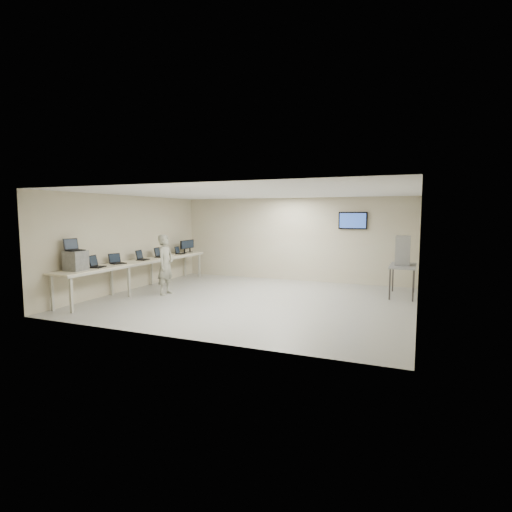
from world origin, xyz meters
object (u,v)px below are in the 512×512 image
at_px(workbench, 141,263).
at_px(equipment_box, 76,261).
at_px(soldier, 166,265).
at_px(side_table, 403,268).

relative_size(workbench, equipment_box, 12.60).
xyz_separation_m(workbench, soldier, (1.01, -0.21, 0.02)).
height_order(workbench, soldier, soldier).
height_order(soldier, side_table, soldier).
bearing_deg(soldier, equipment_box, 150.18).
bearing_deg(equipment_box, workbench, 84.71).
bearing_deg(side_table, workbench, -164.22).
xyz_separation_m(workbench, side_table, (7.19, 2.03, -0.03)).
bearing_deg(soldier, workbench, 74.96).
distance_m(workbench, soldier, 1.03).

